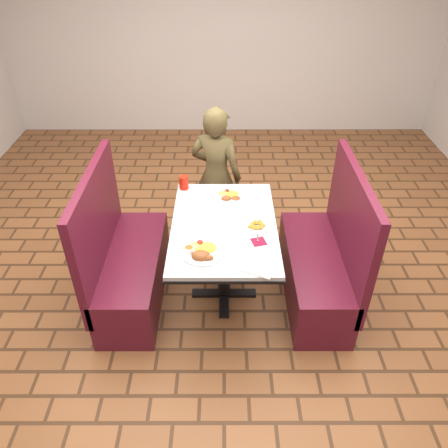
# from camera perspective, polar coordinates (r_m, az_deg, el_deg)

# --- Properties ---
(room) EXTENTS (7.00, 7.04, 2.82)m
(room) POSITION_cam_1_polar(r_m,az_deg,el_deg) (2.82, -0.00, 19.57)
(room) COLOR brown
(room) RESTS_ON ground
(dining_table) EXTENTS (0.81, 1.21, 0.75)m
(dining_table) POSITION_cam_1_polar(r_m,az_deg,el_deg) (3.39, -0.00, -1.32)
(dining_table) COLOR #AEB0B3
(dining_table) RESTS_ON ground
(booth_bench_left) EXTENTS (0.47, 1.20, 1.17)m
(booth_bench_left) POSITION_cam_1_polar(r_m,az_deg,el_deg) (3.68, -12.58, -5.33)
(booth_bench_left) COLOR #551323
(booth_bench_left) RESTS_ON ground
(booth_bench_right) EXTENTS (0.47, 1.20, 1.17)m
(booth_bench_right) POSITION_cam_1_polar(r_m,az_deg,el_deg) (3.68, 12.57, -5.31)
(booth_bench_right) COLOR #551323
(booth_bench_right) RESTS_ON ground
(diner_person) EXTENTS (0.57, 0.47, 1.35)m
(diner_person) POSITION_cam_1_polar(r_m,az_deg,el_deg) (4.12, -1.02, 6.30)
(diner_person) COLOR brown
(diner_person) RESTS_ON ground
(near_dinner_plate) EXTENTS (0.30, 0.30, 0.09)m
(near_dinner_plate) POSITION_cam_1_polar(r_m,az_deg,el_deg) (3.03, -2.90, -3.41)
(near_dinner_plate) COLOR white
(near_dinner_plate) RESTS_ON dining_table
(far_dinner_plate) EXTENTS (0.25, 0.25, 0.06)m
(far_dinner_plate) POSITION_cam_1_polar(r_m,az_deg,el_deg) (3.64, 0.73, 3.79)
(far_dinner_plate) COLOR white
(far_dinner_plate) RESTS_ON dining_table
(plantain_plate) EXTENTS (0.19, 0.19, 0.03)m
(plantain_plate) POSITION_cam_1_polar(r_m,az_deg,el_deg) (3.30, 4.34, -0.26)
(plantain_plate) COLOR white
(plantain_plate) RESTS_ON dining_table
(maroon_napkin) EXTENTS (0.12, 0.12, 0.00)m
(maroon_napkin) POSITION_cam_1_polar(r_m,az_deg,el_deg) (3.17, 4.55, -2.31)
(maroon_napkin) COLOR maroon
(maroon_napkin) RESTS_ON dining_table
(spoon_utensil) EXTENTS (0.01, 0.13, 0.00)m
(spoon_utensil) POSITION_cam_1_polar(r_m,az_deg,el_deg) (3.21, 4.41, -1.56)
(spoon_utensil) COLOR silver
(spoon_utensil) RESTS_ON dining_table
(red_tumbler) EXTENTS (0.08, 0.08, 0.12)m
(red_tumbler) POSITION_cam_1_polar(r_m,az_deg,el_deg) (3.76, -5.28, 5.43)
(red_tumbler) COLOR red
(red_tumbler) RESTS_ON dining_table
(paper_napkin) EXTENTS (0.25, 0.23, 0.01)m
(paper_napkin) POSITION_cam_1_polar(r_m,az_deg,el_deg) (2.94, 4.63, -5.75)
(paper_napkin) COLOR white
(paper_napkin) RESTS_ON dining_table
(knife_utensil) EXTENTS (0.05, 0.16, 0.00)m
(knife_utensil) POSITION_cam_1_polar(r_m,az_deg,el_deg) (3.05, -1.35, -3.62)
(knife_utensil) COLOR #B8B8BD
(knife_utensil) RESTS_ON dining_table
(fork_utensil) EXTENTS (0.05, 0.14, 0.00)m
(fork_utensil) POSITION_cam_1_polar(r_m,az_deg,el_deg) (3.03, -2.16, -3.96)
(fork_utensil) COLOR silver
(fork_utensil) RESTS_ON dining_table
(lettuce_shreds) EXTENTS (0.28, 0.32, 0.00)m
(lettuce_shreds) POSITION_cam_1_polar(r_m,az_deg,el_deg) (3.38, 0.68, 0.61)
(lettuce_shreds) COLOR #86BA4A
(lettuce_shreds) RESTS_ON dining_table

